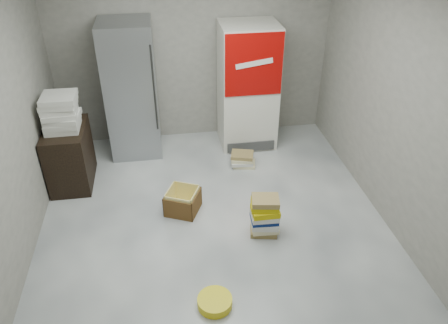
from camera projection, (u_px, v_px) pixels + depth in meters
ground at (217, 238)px, 4.92m from camera, size 5.00×5.00×0.00m
room_shell at (216, 90)px, 3.95m from camera, size 4.04×5.04×2.82m
steel_fridge at (131, 90)px, 6.06m from camera, size 0.70×0.72×1.90m
coke_cooler at (248, 86)px, 6.29m from camera, size 0.80×0.73×1.80m
wood_shelf at (70, 156)px, 5.64m from camera, size 0.50×0.80×0.80m
supply_box_stack at (61, 112)px, 5.30m from camera, size 0.44×0.44×0.45m
phonebook_stack_main at (265, 216)px, 4.86m from camera, size 0.34×0.30×0.50m
phonebook_stack_side at (243, 159)px, 6.14m from camera, size 0.38×0.31×0.19m
cardboard_box at (183, 202)px, 5.27m from camera, size 0.49×0.49×0.30m
bucket_lid at (215, 302)px, 4.12m from camera, size 0.40×0.40×0.09m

